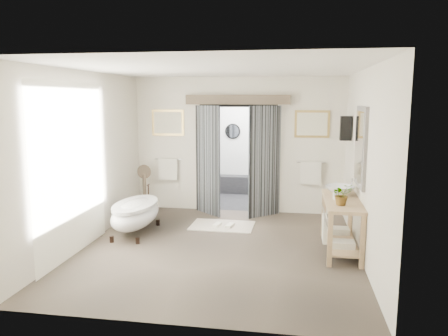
{
  "coord_description": "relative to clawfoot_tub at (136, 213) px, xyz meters",
  "views": [
    {
      "loc": [
        1.2,
        -6.78,
        2.44
      ],
      "look_at": [
        0.0,
        0.6,
        1.25
      ],
      "focal_mm": 35.0,
      "sensor_mm": 36.0,
      "label": 1
    }
  ],
  "objects": [
    {
      "name": "ground_plane",
      "position": [
        1.63,
        -0.57,
        -0.38
      ],
      "size": [
        5.0,
        5.0,
        0.0
      ],
      "primitive_type": "plane",
      "color": "brown"
    },
    {
      "name": "room_shell",
      "position": [
        1.59,
        -0.7,
        1.48
      ],
      "size": [
        4.52,
        5.02,
        2.91
      ],
      "color": "beige",
      "rests_on": "ground_plane"
    },
    {
      "name": "shower_room",
      "position": [
        1.63,
        3.42,
        0.53
      ],
      "size": [
        2.22,
        2.01,
        2.51
      ],
      "color": "black",
      "rests_on": "ground_plane"
    },
    {
      "name": "back_wall_dressing",
      "position": [
        1.63,
        1.74,
        1.19
      ],
      "size": [
        3.82,
        0.68,
        2.52
      ],
      "color": "black",
      "rests_on": "ground_plane"
    },
    {
      "name": "clawfoot_tub",
      "position": [
        0.0,
        0.0,
        0.0
      ],
      "size": [
        0.71,
        1.58,
        0.77
      ],
      "color": "black",
      "rests_on": "ground_plane"
    },
    {
      "name": "vanity",
      "position": [
        3.58,
        -0.35,
        0.13
      ],
      "size": [
        0.57,
        1.6,
        0.85
      ],
      "color": "tan",
      "rests_on": "ground_plane"
    },
    {
      "name": "pedestal_mirror",
      "position": [
        -0.36,
        1.5,
        0.07
      ],
      "size": [
        0.31,
        0.2,
        1.04
      ],
      "color": "brown",
      "rests_on": "ground_plane"
    },
    {
      "name": "rug",
      "position": [
        1.48,
        0.71,
        -0.37
      ],
      "size": [
        1.22,
        0.82,
        0.01
      ],
      "primitive_type": "cube",
      "rotation": [
        0.0,
        0.0,
        -0.02
      ],
      "color": "beige",
      "rests_on": "ground_plane"
    },
    {
      "name": "slippers",
      "position": [
        1.52,
        0.63,
        -0.34
      ],
      "size": [
        0.4,
        0.29,
        0.05
      ],
      "color": "white",
      "rests_on": "rug"
    },
    {
      "name": "basin",
      "position": [
        3.59,
        -0.05,
        0.55
      ],
      "size": [
        0.48,
        0.48,
        0.17
      ],
      "primitive_type": "imported",
      "rotation": [
        0.0,
        0.0,
        0.0
      ],
      "color": "white",
      "rests_on": "vanity"
    },
    {
      "name": "plant",
      "position": [
        3.55,
        -0.73,
        0.64
      ],
      "size": [
        0.37,
        0.35,
        0.33
      ],
      "primitive_type": "imported",
      "rotation": [
        0.0,
        0.0,
        0.39
      ],
      "color": "gray",
      "rests_on": "vanity"
    },
    {
      "name": "soap_bottle_a",
      "position": [
        3.5,
        -0.37,
        0.57
      ],
      "size": [
        0.1,
        0.1,
        0.19
      ],
      "primitive_type": "imported",
      "rotation": [
        0.0,
        0.0,
        0.18
      ],
      "color": "gray",
      "rests_on": "vanity"
    },
    {
      "name": "soap_bottle_b",
      "position": [
        3.57,
        0.38,
        0.55
      ],
      "size": [
        0.13,
        0.13,
        0.16
      ],
      "primitive_type": "imported",
      "rotation": [
        0.0,
        0.0,
        0.05
      ],
      "color": "gray",
      "rests_on": "vanity"
    }
  ]
}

